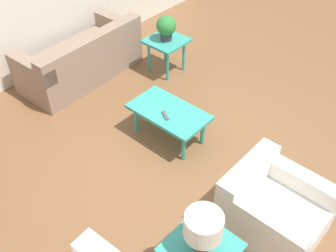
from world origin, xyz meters
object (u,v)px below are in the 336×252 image
object	(u,v)px
coffee_table	(169,114)
side_table_plant	(166,44)
armchair	(271,208)
side_table_lamp	(201,252)
potted_plant	(166,27)
table_lamp	(203,227)
sofa	(82,60)

from	to	relation	value
coffee_table	side_table_plant	bearing A→B (deg)	-47.28
armchair	side_table_lamp	bearing A→B (deg)	170.37
side_table_lamp	potted_plant	bearing A→B (deg)	-43.63
table_lamp	side_table_plant	bearing A→B (deg)	-43.63
armchair	side_table_lamp	size ratio (longest dim) A/B	1.65
potted_plant	table_lamp	xyz separation A→B (m)	(-2.48, 2.37, 0.07)
sofa	coffee_table	bearing A→B (deg)	82.59
armchair	coffee_table	world-z (taller)	armchair
coffee_table	side_table_plant	world-z (taller)	side_table_plant
coffee_table	side_table_lamp	world-z (taller)	side_table_lamp
side_table_plant	table_lamp	xyz separation A→B (m)	(-2.48, 2.37, 0.35)
side_table_plant	table_lamp	size ratio (longest dim) A/B	1.36
sofa	armchair	size ratio (longest dim) A/B	2.04
side_table_plant	side_table_lamp	bearing A→B (deg)	136.37
sofa	side_table_plant	bearing A→B (deg)	137.22
armchair	coffee_table	bearing A→B (deg)	79.00
sofa	potted_plant	distance (m)	1.33
sofa	potted_plant	world-z (taller)	potted_plant
potted_plant	armchair	bearing A→B (deg)	151.30
sofa	armchair	xyz separation A→B (m)	(-3.46, 0.50, -0.02)
armchair	side_table_plant	xyz separation A→B (m)	(2.65, -1.45, 0.18)
coffee_table	table_lamp	bearing A→B (deg)	139.27
side_table_plant	side_table_lamp	world-z (taller)	same
potted_plant	table_lamp	distance (m)	3.43
coffee_table	side_table_lamp	distance (m)	1.92
armchair	table_lamp	bearing A→B (deg)	170.37
potted_plant	side_table_lamp	bearing A→B (deg)	136.37
potted_plant	side_table_plant	bearing A→B (deg)	0.00
side_table_lamp	coffee_table	bearing A→B (deg)	-40.73
sofa	armchair	world-z (taller)	sofa
side_table_lamp	table_lamp	bearing A→B (deg)	-45.00
sofa	side_table_lamp	world-z (taller)	sofa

